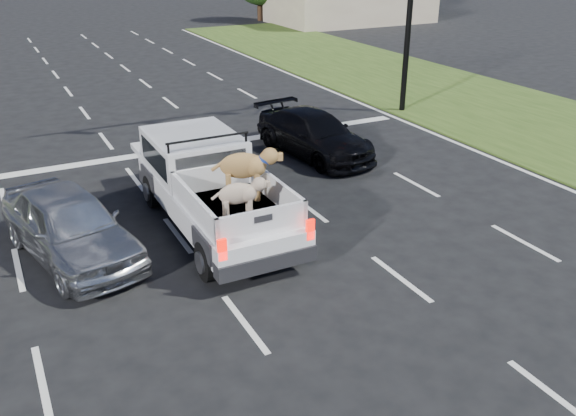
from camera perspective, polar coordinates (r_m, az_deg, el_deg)
name	(u,v)px	position (r m, az deg, el deg)	size (l,w,h in m)	color
ground	(328,300)	(11.99, 3.72, -8.56)	(160.00, 160.00, 0.00)	black
road_markings	(210,186)	(17.31, -7.35, 2.10)	(17.75, 60.00, 0.01)	silver
grass_shoulder_right	(553,128)	(24.25, 23.56, 6.84)	(8.00, 60.00, 0.06)	#2B4816
pickup_truck	(212,185)	(14.55, -7.13, 2.16)	(2.37, 5.96, 2.23)	black
silver_sedan	(70,225)	(13.92, -19.74, -1.52)	(1.82, 4.51, 1.54)	#AAACB1
black_coupe	(314,134)	(19.47, 2.45, 6.93)	(1.91, 4.69, 1.36)	black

